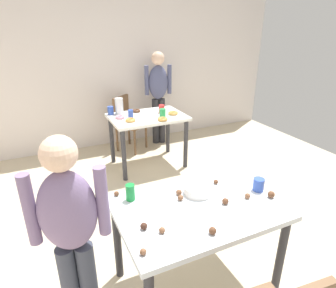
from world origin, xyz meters
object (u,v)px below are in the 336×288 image
at_px(person_girl_near, 71,230).
at_px(mixing_bowl, 198,190).
at_px(dining_table_far, 148,124).
at_px(chair_far_table, 127,120).
at_px(dining_table_near, 197,217).
at_px(soda_can, 130,192).
at_px(person_adult_far, 158,90).
at_px(pitcher_far, 119,106).

relative_size(person_girl_near, mixing_bowl, 6.71).
distance_m(dining_table_far, chair_far_table, 0.72).
xyz_separation_m(dining_table_near, dining_table_far, (0.46, 2.14, -0.01)).
xyz_separation_m(dining_table_far, soda_can, (-0.86, -1.88, 0.18)).
distance_m(chair_far_table, person_adult_far, 0.71).
xyz_separation_m(person_girl_near, soda_can, (0.44, 0.28, -0.03)).
bearing_deg(chair_far_table, pitcher_far, -117.90).
bearing_deg(soda_can, dining_table_near, -33.37).
relative_size(dining_table_far, pitcher_far, 4.62).
bearing_deg(person_girl_near, dining_table_near, 1.12).
relative_size(dining_table_far, person_adult_far, 0.67).
bearing_deg(pitcher_far, dining_table_far, -39.26).
relative_size(mixing_bowl, pitcher_far, 0.95).
height_order(chair_far_table, person_girl_near, person_girl_near).
xyz_separation_m(dining_table_far, person_girl_near, (-1.31, -2.16, 0.21)).
bearing_deg(pitcher_far, mixing_bowl, -91.58).
xyz_separation_m(person_adult_far, soda_can, (-1.35, -2.61, -0.11)).
height_order(dining_table_near, dining_table_far, same).
bearing_deg(chair_far_table, person_girl_near, -113.12).
bearing_deg(soda_can, pitcher_far, 75.74).
xyz_separation_m(person_adult_far, pitcher_far, (-0.80, -0.47, -0.06)).
height_order(dining_table_near, chair_far_table, chair_far_table).
distance_m(person_girl_near, pitcher_far, 2.61).
xyz_separation_m(chair_far_table, mixing_bowl, (-0.29, -2.71, 0.28)).
height_order(chair_far_table, soda_can, soda_can).
bearing_deg(dining_table_far, person_girl_near, -121.21).
bearing_deg(soda_can, chair_far_table, 73.25).
distance_m(dining_table_near, mixing_bowl, 0.20).
distance_m(person_girl_near, soda_can, 0.53).
bearing_deg(mixing_bowl, dining_table_far, 79.24).
distance_m(dining_table_near, person_adult_far, 3.04).
distance_m(dining_table_near, pitcher_far, 2.41).
relative_size(chair_far_table, soda_can, 7.13).
height_order(dining_table_far, soda_can, soda_can).
relative_size(dining_table_near, person_adult_far, 0.74).
bearing_deg(mixing_bowl, person_adult_far, 72.49).
relative_size(person_adult_far, soda_can, 12.53).
relative_size(dining_table_far, person_girl_near, 0.72).
relative_size(dining_table_near, person_girl_near, 0.80).
bearing_deg(pitcher_far, dining_table_near, -93.37).
distance_m(dining_table_far, person_girl_near, 2.53).
bearing_deg(dining_table_near, pitcher_far, 86.63).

